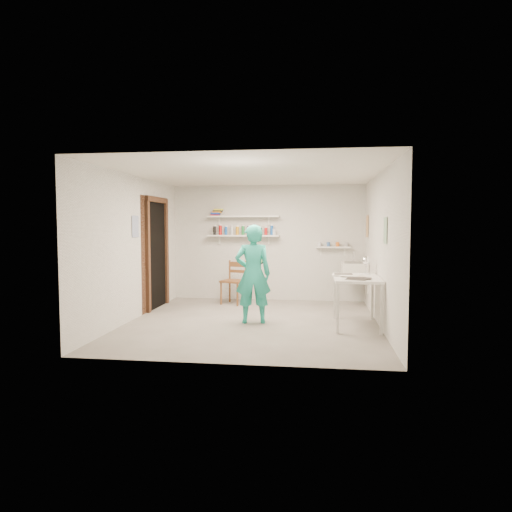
# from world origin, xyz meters

# --- Properties ---
(floor) EXTENTS (4.00, 4.50, 0.02)m
(floor) POSITION_xyz_m (0.00, 0.00, -0.01)
(floor) COLOR slate
(floor) RESTS_ON ground
(ceiling) EXTENTS (4.00, 4.50, 0.02)m
(ceiling) POSITION_xyz_m (0.00, 0.00, 2.41)
(ceiling) COLOR silver
(ceiling) RESTS_ON wall_back
(wall_back) EXTENTS (4.00, 0.02, 2.40)m
(wall_back) POSITION_xyz_m (0.00, 2.26, 1.20)
(wall_back) COLOR silver
(wall_back) RESTS_ON ground
(wall_front) EXTENTS (4.00, 0.02, 2.40)m
(wall_front) POSITION_xyz_m (0.00, -2.26, 1.20)
(wall_front) COLOR silver
(wall_front) RESTS_ON ground
(wall_left) EXTENTS (0.02, 4.50, 2.40)m
(wall_left) POSITION_xyz_m (-2.01, 0.00, 1.20)
(wall_left) COLOR silver
(wall_left) RESTS_ON ground
(wall_right) EXTENTS (0.02, 4.50, 2.40)m
(wall_right) POSITION_xyz_m (2.01, 0.00, 1.20)
(wall_right) COLOR silver
(wall_right) RESTS_ON ground
(doorway_recess) EXTENTS (0.02, 0.90, 2.00)m
(doorway_recess) POSITION_xyz_m (-1.99, 1.05, 1.00)
(doorway_recess) COLOR black
(doorway_recess) RESTS_ON wall_left
(corridor_box) EXTENTS (1.40, 1.50, 2.10)m
(corridor_box) POSITION_xyz_m (-2.70, 1.05, 1.05)
(corridor_box) COLOR brown
(corridor_box) RESTS_ON ground
(door_lintel) EXTENTS (0.06, 1.05, 0.10)m
(door_lintel) POSITION_xyz_m (-1.97, 1.05, 2.05)
(door_lintel) COLOR brown
(door_lintel) RESTS_ON wall_left
(door_jamb_near) EXTENTS (0.06, 0.10, 2.00)m
(door_jamb_near) POSITION_xyz_m (-1.97, 0.55, 1.00)
(door_jamb_near) COLOR brown
(door_jamb_near) RESTS_ON ground
(door_jamb_far) EXTENTS (0.06, 0.10, 2.00)m
(door_jamb_far) POSITION_xyz_m (-1.97, 1.55, 1.00)
(door_jamb_far) COLOR brown
(door_jamb_far) RESTS_ON ground
(shelf_lower) EXTENTS (1.50, 0.22, 0.03)m
(shelf_lower) POSITION_xyz_m (-0.50, 2.13, 1.35)
(shelf_lower) COLOR white
(shelf_lower) RESTS_ON wall_back
(shelf_upper) EXTENTS (1.50, 0.22, 0.03)m
(shelf_upper) POSITION_xyz_m (-0.50, 2.13, 1.75)
(shelf_upper) COLOR white
(shelf_upper) RESTS_ON wall_back
(ledge_shelf) EXTENTS (0.70, 0.14, 0.03)m
(ledge_shelf) POSITION_xyz_m (1.35, 2.17, 1.12)
(ledge_shelf) COLOR white
(ledge_shelf) RESTS_ON wall_back
(poster_left) EXTENTS (0.01, 0.28, 0.36)m
(poster_left) POSITION_xyz_m (-1.99, 0.05, 1.55)
(poster_left) COLOR #334C7F
(poster_left) RESTS_ON wall_left
(poster_right_a) EXTENTS (0.01, 0.34, 0.42)m
(poster_right_a) POSITION_xyz_m (1.99, 1.80, 1.55)
(poster_right_a) COLOR #995933
(poster_right_a) RESTS_ON wall_right
(poster_right_b) EXTENTS (0.01, 0.30, 0.38)m
(poster_right_b) POSITION_xyz_m (1.99, -0.55, 1.50)
(poster_right_b) COLOR #3F724C
(poster_right_b) RESTS_ON wall_right
(belfast_sink) EXTENTS (0.48, 0.60, 0.30)m
(belfast_sink) POSITION_xyz_m (1.75, 1.70, 0.70)
(belfast_sink) COLOR white
(belfast_sink) RESTS_ON wall_right
(man) EXTENTS (0.64, 0.48, 1.58)m
(man) POSITION_xyz_m (0.01, -0.04, 0.79)
(man) COLOR teal
(man) RESTS_ON ground
(wall_clock) EXTENTS (0.29, 0.09, 0.28)m
(wall_clock) POSITION_xyz_m (0.05, 0.17, 1.05)
(wall_clock) COLOR beige
(wall_clock) RESTS_ON man
(wooden_chair) EXTENTS (0.54, 0.52, 0.92)m
(wooden_chair) POSITION_xyz_m (-0.61, 1.61, 0.46)
(wooden_chair) COLOR brown
(wooden_chair) RESTS_ON ground
(work_table) EXTENTS (0.70, 1.16, 0.77)m
(work_table) POSITION_xyz_m (1.64, -0.08, 0.39)
(work_table) COLOR white
(work_table) RESTS_ON ground
(desk_lamp) EXTENTS (0.14, 0.14, 0.14)m
(desk_lamp) POSITION_xyz_m (1.83, 0.38, 0.99)
(desk_lamp) COLOR white
(desk_lamp) RESTS_ON work_table
(spray_cans) EXTENTS (1.34, 0.06, 0.17)m
(spray_cans) POSITION_xyz_m (-0.50, 2.13, 1.45)
(spray_cans) COLOR black
(spray_cans) RESTS_ON shelf_lower
(book_stack) EXTENTS (0.26, 0.14, 0.14)m
(book_stack) POSITION_xyz_m (-1.06, 2.13, 1.83)
(book_stack) COLOR red
(book_stack) RESTS_ON shelf_upper
(ledge_pots) EXTENTS (0.48, 0.07, 0.09)m
(ledge_pots) POSITION_xyz_m (1.35, 2.17, 1.18)
(ledge_pots) COLOR silver
(ledge_pots) RESTS_ON ledge_shelf
(papers) EXTENTS (0.30, 0.22, 0.03)m
(papers) POSITION_xyz_m (1.64, -0.08, 0.79)
(papers) COLOR silver
(papers) RESTS_ON work_table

